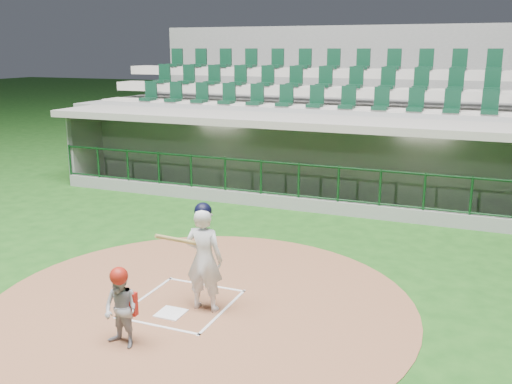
% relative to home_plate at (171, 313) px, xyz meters
% --- Properties ---
extents(ground, '(120.00, 120.00, 0.00)m').
position_rel_home_plate_xyz_m(ground, '(0.00, 0.70, -0.02)').
color(ground, '#194814').
rests_on(ground, ground).
extents(dirt_circle, '(7.20, 7.20, 0.01)m').
position_rel_home_plate_xyz_m(dirt_circle, '(0.30, 0.50, -0.02)').
color(dirt_circle, brown).
rests_on(dirt_circle, ground).
extents(home_plate, '(0.43, 0.43, 0.02)m').
position_rel_home_plate_xyz_m(home_plate, '(0.00, 0.00, 0.00)').
color(home_plate, white).
rests_on(home_plate, dirt_circle).
extents(batter_box_chalk, '(1.55, 1.80, 0.01)m').
position_rel_home_plate_xyz_m(batter_box_chalk, '(0.00, 0.40, -0.00)').
color(batter_box_chalk, silver).
rests_on(batter_box_chalk, ground).
extents(dugout_structure, '(16.40, 3.70, 3.00)m').
position_rel_home_plate_xyz_m(dugout_structure, '(0.15, 8.54, 0.94)').
color(dugout_structure, slate).
rests_on(dugout_structure, ground).
extents(seating_deck, '(17.00, 6.72, 5.15)m').
position_rel_home_plate_xyz_m(seating_deck, '(0.00, 11.61, 1.40)').
color(seating_deck, gray).
rests_on(seating_deck, ground).
extents(batter, '(0.87, 0.87, 1.83)m').
position_rel_home_plate_xyz_m(batter, '(0.43, 0.38, 0.90)').
color(batter, silver).
rests_on(batter, dirt_circle).
extents(catcher, '(0.62, 0.52, 1.21)m').
position_rel_home_plate_xyz_m(catcher, '(-0.12, -1.15, 0.59)').
color(catcher, '#96969B').
rests_on(catcher, dirt_circle).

